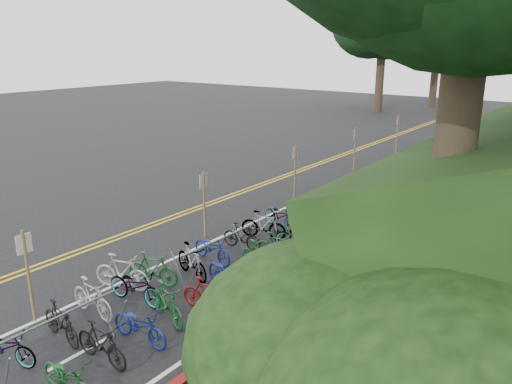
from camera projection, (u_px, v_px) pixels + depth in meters
ground at (75, 284)px, 14.71m from camera, size 120.00×120.00×0.00m
road_markings at (284, 204)px, 22.08m from camera, size 7.47×80.00×0.01m
red_curb at (411, 214)px, 20.60m from camera, size 0.25×28.00×0.10m
bike_rack_front at (60, 331)px, 10.69m from camera, size 1.18×2.91×1.24m
bike_racks_rest at (363, 180)px, 22.70m from camera, size 1.14×23.00×1.17m
signpost_near at (28, 270)px, 12.36m from camera, size 0.08×0.40×2.47m
signposts_rest at (328, 157)px, 24.68m from camera, size 0.08×18.40×2.50m
bike_front at (122, 272)px, 14.26m from camera, size 1.02×1.85×1.07m
bike_valet at (204, 269)px, 14.57m from camera, size 3.08×12.47×1.05m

